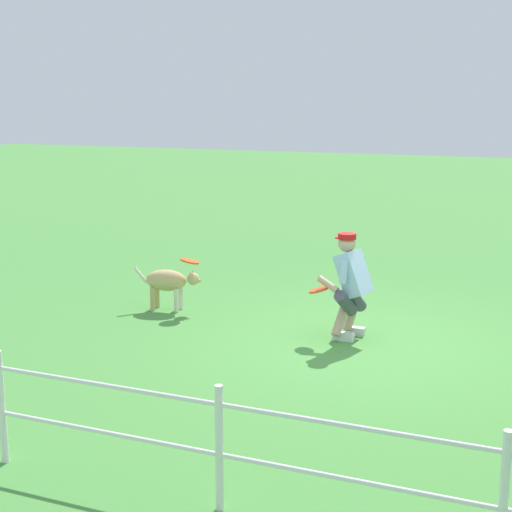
# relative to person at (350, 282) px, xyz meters

# --- Properties ---
(ground_plane) EXTENTS (60.00, 60.00, 0.00)m
(ground_plane) POSITION_rel_person_xyz_m (-0.22, 0.20, -0.70)
(ground_plane) COLOR #498D3E
(person) EXTENTS (0.65, 0.66, 1.29)m
(person) POSITION_rel_person_xyz_m (0.00, 0.00, 0.00)
(person) COLOR silver
(person) RESTS_ON ground_plane
(dog) EXTENTS (0.99, 0.38, 0.58)m
(dog) POSITION_rel_person_xyz_m (2.64, -0.26, -0.30)
(dog) COLOR tan
(dog) RESTS_ON ground_plane
(frisbee_flying) EXTENTS (0.27, 0.26, 0.11)m
(frisbee_flying) POSITION_rel_person_xyz_m (2.33, -0.29, 0.01)
(frisbee_flying) COLOR #F34C0F
(frisbee_held) EXTENTS (0.34, 0.34, 0.11)m
(frisbee_held) POSITION_rel_person_xyz_m (0.35, 0.16, -0.09)
(frisbee_held) COLOR #E9491A
(frisbee_held) RESTS_ON person
(fence) EXTENTS (15.42, 0.06, 0.95)m
(fence) POSITION_rel_person_xyz_m (-0.22, 4.22, -0.14)
(fence) COLOR white
(fence) RESTS_ON ground_plane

